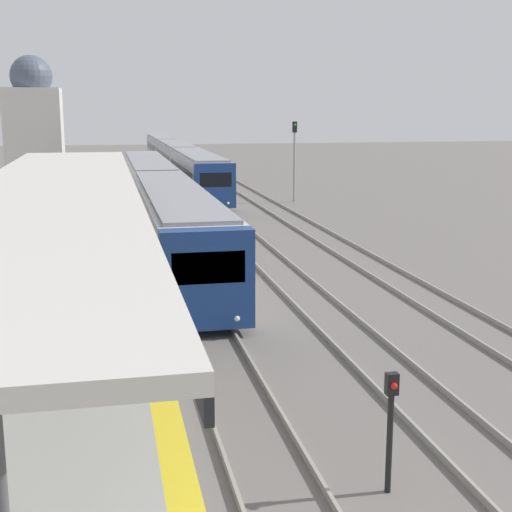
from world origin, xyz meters
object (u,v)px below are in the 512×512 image
train_far (176,158)px  signal_mast_far (294,152)px  train_near (159,199)px  person_on_platform (105,292)px  signal_post_near (390,420)px

train_far → signal_mast_far: 21.42m
train_near → signal_mast_far: 14.19m
person_on_platform → train_far: train_far is taller
signal_mast_far → person_on_platform: bearing=-112.7°
person_on_platform → train_near: (2.70, 19.44, -0.27)m
train_near → train_far: bearing=82.9°
person_on_platform → signal_mast_far: bearing=67.3°
train_near → signal_post_near: (1.74, -25.79, -0.47)m
train_far → train_near: bearing=-97.1°
signal_post_near → train_far: bearing=87.9°
signal_post_near → train_near: bearing=93.9°
train_near → signal_post_near: bearing=-86.1°
signal_post_near → signal_mast_far: size_ratio=0.39×
person_on_platform → train_near: size_ratio=0.05×
train_near → signal_mast_far: size_ratio=6.56×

